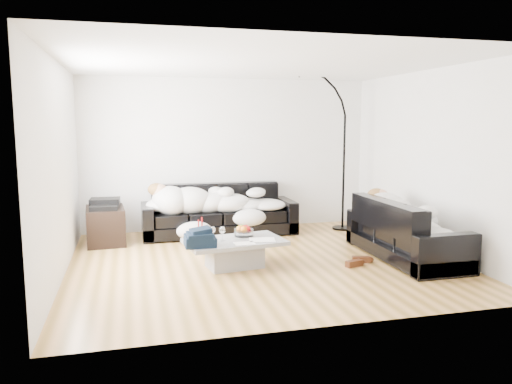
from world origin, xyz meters
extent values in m
plane|color=olive|center=(0.00, 0.00, 0.00)|extent=(5.00, 5.00, 0.00)
cube|color=silver|center=(0.00, 2.25, 1.30)|extent=(5.00, 0.02, 2.60)
cube|color=silver|center=(-2.50, 0.00, 1.30)|extent=(0.02, 4.50, 2.60)
cube|color=silver|center=(2.50, 0.00, 1.30)|extent=(0.02, 4.50, 2.60)
plane|color=white|center=(0.00, 0.00, 2.60)|extent=(5.00, 5.00, 0.00)
cube|color=black|center=(-0.26, 1.75, 0.41)|extent=(2.52, 0.87, 0.82)
cube|color=black|center=(1.97, -0.32, 0.40)|extent=(0.85, 1.99, 0.81)
ellipsoid|color=#0B4A50|center=(1.91, 0.29, 0.72)|extent=(0.42, 0.38, 0.20)
cube|color=#939699|center=(-0.41, -0.19, 0.18)|extent=(1.33, 0.90, 0.36)
cylinder|color=white|center=(-0.25, -0.02, 0.44)|extent=(0.32, 0.32, 0.16)
cylinder|color=white|center=(-0.67, -0.07, 0.44)|extent=(0.08, 0.08, 0.16)
cylinder|color=white|center=(-0.72, -0.17, 0.45)|extent=(0.09, 0.09, 0.17)
cylinder|color=white|center=(-0.57, -0.20, 0.45)|extent=(0.09, 0.09, 0.18)
cylinder|color=maroon|center=(-0.84, 0.05, 0.48)|extent=(0.05, 0.05, 0.23)
cylinder|color=maroon|center=(-0.79, 0.04, 0.49)|extent=(0.05, 0.05, 0.26)
cube|color=silver|center=(-0.07, -0.29, 0.37)|extent=(0.37, 0.31, 0.01)
cube|color=silver|center=(-0.33, -0.43, 0.37)|extent=(0.26, 0.19, 0.01)
cube|color=black|center=(-2.07, 1.57, 0.28)|extent=(0.61, 0.85, 0.56)
cube|color=black|center=(-2.07, 1.57, 0.62)|extent=(0.46, 0.36, 0.13)
camera|label=1|loc=(-1.68, -6.30, 1.86)|focal=35.00mm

